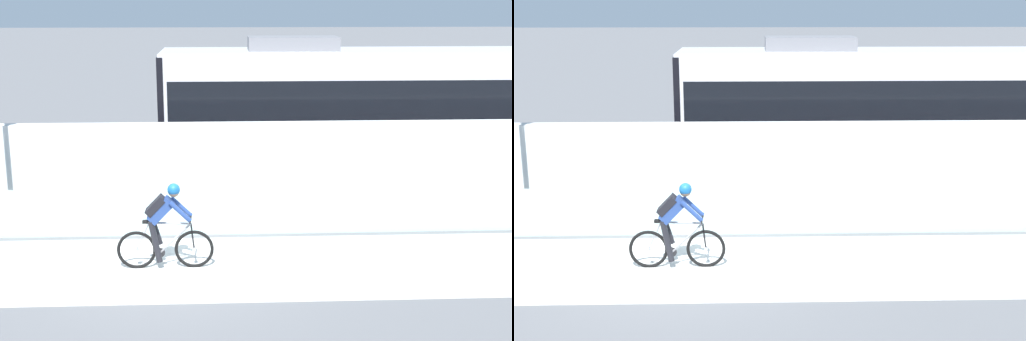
# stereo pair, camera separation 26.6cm
# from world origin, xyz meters

# --- Properties ---
(ground_plane) EXTENTS (200.00, 200.00, 0.00)m
(ground_plane) POSITION_xyz_m (0.00, 0.00, 0.00)
(ground_plane) COLOR slate
(bike_path_deck) EXTENTS (32.00, 3.20, 0.01)m
(bike_path_deck) POSITION_xyz_m (0.00, 0.00, 0.01)
(bike_path_deck) COLOR silver
(bike_path_deck) RESTS_ON ground
(glass_parapet) EXTENTS (32.00, 0.05, 1.02)m
(glass_parapet) POSITION_xyz_m (0.00, 1.85, 0.51)
(glass_parapet) COLOR silver
(glass_parapet) RESTS_ON ground
(concrete_barrier_wall) EXTENTS (32.00, 0.36, 2.06)m
(concrete_barrier_wall) POSITION_xyz_m (0.00, 3.65, 1.03)
(concrete_barrier_wall) COLOR silver
(concrete_barrier_wall) RESTS_ON ground
(tram_rail_near) EXTENTS (32.00, 0.08, 0.01)m
(tram_rail_near) POSITION_xyz_m (0.00, 6.13, 0.00)
(tram_rail_near) COLOR #595654
(tram_rail_near) RESTS_ON ground
(tram_rail_far) EXTENTS (32.00, 0.08, 0.01)m
(tram_rail_far) POSITION_xyz_m (0.00, 7.57, 0.00)
(tram_rail_far) COLOR #595654
(tram_rail_far) RESTS_ON ground
(tram) EXTENTS (11.06, 2.54, 3.81)m
(tram) POSITION_xyz_m (4.82, 6.85, 1.89)
(tram) COLOR silver
(tram) RESTS_ON ground
(cyclist_on_bike) EXTENTS (1.77, 0.58, 1.61)m
(cyclist_on_bike) POSITION_xyz_m (-0.14, -0.00, 0.80)
(cyclist_on_bike) COLOR black
(cyclist_on_bike) RESTS_ON ground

